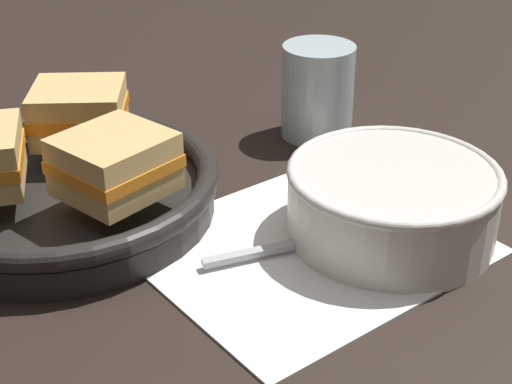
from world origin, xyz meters
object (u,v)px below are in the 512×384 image
object	(u,v)px
skillet	(60,191)
drinking_glass	(318,91)
spoon	(331,236)
sandwich_near_right	(79,112)
sandwich_near_left	(115,164)
soup_bowl	(392,198)

from	to	relation	value
skillet	drinking_glass	world-z (taller)	drinking_glass
drinking_glass	spoon	bearing A→B (deg)	-135.76
sandwich_near_right	sandwich_near_left	bearing A→B (deg)	-110.00
drinking_glass	sandwich_near_right	bearing A→B (deg)	159.10
sandwich_near_right	spoon	bearing A→B (deg)	-72.95
soup_bowl	drinking_glass	distance (m)	0.20
sandwich_near_right	drinking_glass	world-z (taller)	drinking_glass
skillet	sandwich_near_left	bearing A→B (deg)	-78.76
spoon	sandwich_near_right	world-z (taller)	sandwich_near_right
sandwich_near_left	sandwich_near_right	world-z (taller)	same
spoon	sandwich_near_right	size ratio (longest dim) A/B	1.33
spoon	sandwich_near_right	distance (m)	0.25
soup_bowl	drinking_glass	size ratio (longest dim) A/B	1.79
spoon	skillet	world-z (taller)	skillet
soup_bowl	sandwich_near_left	distance (m)	0.22
sandwich_near_left	drinking_glass	bearing A→B (deg)	4.45
soup_bowl	sandwich_near_left	bearing A→B (deg)	135.54
sandwich_near_left	drinking_glass	distance (m)	0.26
soup_bowl	spoon	world-z (taller)	soup_bowl
skillet	drinking_glass	bearing A→B (deg)	-9.28
drinking_glass	soup_bowl	bearing A→B (deg)	-121.87
spoon	drinking_glass	world-z (taller)	drinking_glass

